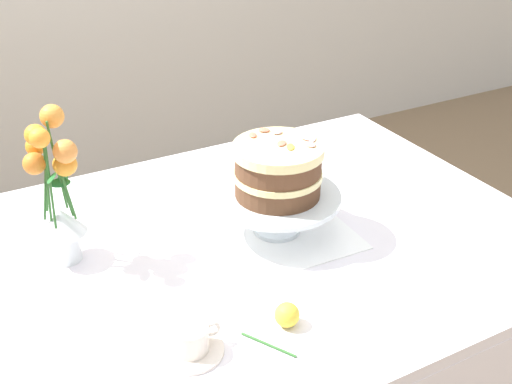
{
  "coord_description": "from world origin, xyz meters",
  "views": [
    {
      "loc": [
        -0.55,
        -1.08,
        1.54
      ],
      "look_at": [
        0.04,
        0.0,
        0.86
      ],
      "focal_mm": 44.58,
      "sensor_mm": 36.0,
      "label": 1
    }
  ],
  "objects_px": {
    "layer_cake": "(278,169)",
    "fallen_rose": "(287,315)",
    "cake_stand": "(277,200)",
    "dining_table": "(248,280)",
    "flower_vase": "(57,195)",
    "teacup": "(191,342)"
  },
  "relations": [
    {
      "from": "dining_table",
      "to": "fallen_rose",
      "type": "distance_m",
      "value": 0.3
    },
    {
      "from": "flower_vase",
      "to": "teacup",
      "type": "xyz_separation_m",
      "value": [
        0.12,
        -0.4,
        -0.14
      ]
    },
    {
      "from": "layer_cake",
      "to": "fallen_rose",
      "type": "height_order",
      "value": "layer_cake"
    },
    {
      "from": "flower_vase",
      "to": "teacup",
      "type": "relative_size",
      "value": 2.86
    },
    {
      "from": "layer_cake",
      "to": "cake_stand",
      "type": "bearing_deg",
      "value": -156.31
    },
    {
      "from": "layer_cake",
      "to": "fallen_rose",
      "type": "relative_size",
      "value": 1.79
    },
    {
      "from": "cake_stand",
      "to": "flower_vase",
      "type": "relative_size",
      "value": 0.84
    },
    {
      "from": "layer_cake",
      "to": "flower_vase",
      "type": "xyz_separation_m",
      "value": [
        -0.46,
        0.12,
        -0.0
      ]
    },
    {
      "from": "teacup",
      "to": "fallen_rose",
      "type": "relative_size",
      "value": 1.06
    },
    {
      "from": "flower_vase",
      "to": "teacup",
      "type": "distance_m",
      "value": 0.44
    },
    {
      "from": "cake_stand",
      "to": "flower_vase",
      "type": "bearing_deg",
      "value": 165.15
    },
    {
      "from": "cake_stand",
      "to": "layer_cake",
      "type": "height_order",
      "value": "layer_cake"
    },
    {
      "from": "layer_cake",
      "to": "fallen_rose",
      "type": "distance_m",
      "value": 0.36
    },
    {
      "from": "dining_table",
      "to": "layer_cake",
      "type": "xyz_separation_m",
      "value": [
        0.09,
        0.03,
        0.25
      ]
    },
    {
      "from": "cake_stand",
      "to": "fallen_rose",
      "type": "height_order",
      "value": "cake_stand"
    },
    {
      "from": "flower_vase",
      "to": "teacup",
      "type": "bearing_deg",
      "value": -72.87
    },
    {
      "from": "layer_cake",
      "to": "teacup",
      "type": "relative_size",
      "value": 1.69
    },
    {
      "from": "dining_table",
      "to": "fallen_rose",
      "type": "relative_size",
      "value": 12.36
    },
    {
      "from": "dining_table",
      "to": "cake_stand",
      "type": "distance_m",
      "value": 0.2
    },
    {
      "from": "teacup",
      "to": "layer_cake",
      "type": "bearing_deg",
      "value": 39.24
    },
    {
      "from": "cake_stand",
      "to": "flower_vase",
      "type": "xyz_separation_m",
      "value": [
        -0.46,
        0.12,
        0.08
      ]
    },
    {
      "from": "flower_vase",
      "to": "fallen_rose",
      "type": "relative_size",
      "value": 3.03
    }
  ]
}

